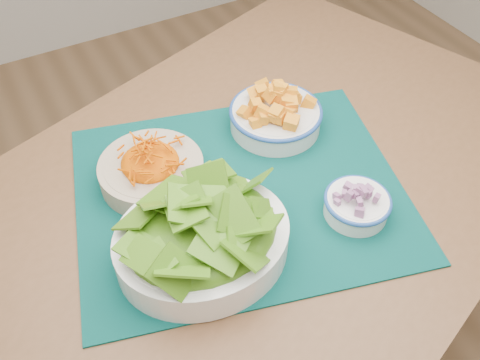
# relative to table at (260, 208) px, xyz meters

# --- Properties ---
(table) EXTENTS (1.52, 1.25, 0.75)m
(table) POSITION_rel_table_xyz_m (0.00, 0.00, 0.00)
(table) COLOR brown
(table) RESTS_ON ground
(placemat) EXTENTS (0.71, 0.63, 0.00)m
(placemat) POSITION_rel_table_xyz_m (-0.05, -0.01, 0.09)
(placemat) COLOR #002A27
(placemat) RESTS_ON table
(carrot_bowl) EXTENTS (0.23, 0.23, 0.08)m
(carrot_bowl) POSITION_rel_table_xyz_m (-0.19, 0.09, 0.13)
(carrot_bowl) COLOR tan
(carrot_bowl) RESTS_ON placemat
(squash_bowl) EXTENTS (0.20, 0.20, 0.09)m
(squash_bowl) POSITION_rel_table_xyz_m (0.10, 0.11, 0.14)
(squash_bowl) COLOR silver
(squash_bowl) RESTS_ON placemat
(lettuce_bowl) EXTENTS (0.31, 0.27, 0.13)m
(lettuce_bowl) POSITION_rel_table_xyz_m (-0.18, -0.11, 0.15)
(lettuce_bowl) COLOR white
(lettuce_bowl) RESTS_ON placemat
(onion_bowl) EXTENTS (0.13, 0.13, 0.06)m
(onion_bowl) POSITION_rel_table_xyz_m (0.10, -0.16, 0.12)
(onion_bowl) COLOR white
(onion_bowl) RESTS_ON placemat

